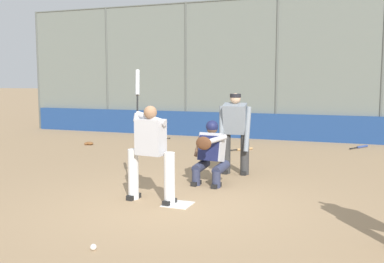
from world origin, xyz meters
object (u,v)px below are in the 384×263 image
(spare_bat_third_base_side, at_px, (205,152))
(spare_bat_first_base_side, at_px, (154,138))
(catcher_behind_plate, at_px, (210,152))
(spare_bat_by_padding, at_px, (243,149))
(fielding_glove_on_dirt, at_px, (89,143))
(batter_at_plate, at_px, (150,150))
(umpire_home, at_px, (235,131))
(baseball_loose, at_px, (93,247))
(spare_bat_near_backstop, at_px, (361,147))

(spare_bat_third_base_side, relative_size, spare_bat_first_base_side, 0.78)
(catcher_behind_plate, xyz_separation_m, spare_bat_by_padding, (0.46, -4.25, -0.59))
(catcher_behind_plate, height_order, fielding_glove_on_dirt, catcher_behind_plate)
(batter_at_plate, bearing_deg, spare_bat_first_base_side, -57.04)
(batter_at_plate, bearing_deg, catcher_behind_plate, -101.82)
(umpire_home, relative_size, fielding_glove_on_dirt, 6.22)
(fielding_glove_on_dirt, bearing_deg, baseball_loose, 123.97)
(batter_at_plate, xyz_separation_m, spare_bat_by_padding, (-0.06, -5.72, -0.81))
(fielding_glove_on_dirt, bearing_deg, spare_bat_near_backstop, -163.51)
(spare_bat_near_backstop, relative_size, fielding_glove_on_dirt, 2.92)
(catcher_behind_plate, bearing_deg, umpire_home, -92.90)
(catcher_behind_plate, xyz_separation_m, umpire_home, (-0.18, -1.07, 0.28))
(batter_at_plate, relative_size, baseball_loose, 28.86)
(spare_bat_by_padding, bearing_deg, spare_bat_near_backstop, -21.45)
(umpire_home, bearing_deg, spare_bat_third_base_side, -60.93)
(catcher_behind_plate, bearing_deg, spare_bat_near_backstop, -107.21)
(batter_at_plate, xyz_separation_m, fielding_glove_on_dirt, (4.56, -5.08, -0.80))
(spare_bat_first_base_side, height_order, fielding_glove_on_dirt, fielding_glove_on_dirt)
(baseball_loose, bearing_deg, fielding_glove_on_dirt, -56.03)
(batter_at_plate, distance_m, spare_bat_near_backstop, 8.05)
(batter_at_plate, xyz_separation_m, spare_bat_first_base_side, (3.29, -7.01, -0.81))
(spare_bat_near_backstop, distance_m, spare_bat_by_padding, 3.51)
(batter_at_plate, relative_size, spare_bat_by_padding, 3.00)
(umpire_home, distance_m, spare_bat_first_base_side, 6.06)
(umpire_home, bearing_deg, spare_bat_near_backstop, -120.00)
(umpire_home, xyz_separation_m, fielding_glove_on_dirt, (5.26, -2.54, -0.86))
(umpire_home, bearing_deg, spare_bat_by_padding, -81.56)
(umpire_home, bearing_deg, baseball_loose, 81.91)
(batter_at_plate, relative_size, fielding_glove_on_dirt, 7.87)
(umpire_home, distance_m, spare_bat_third_base_side, 2.95)
(baseball_loose, bearing_deg, catcher_behind_plate, -93.57)
(umpire_home, relative_size, baseball_loose, 22.80)
(spare_bat_first_base_side, bearing_deg, spare_bat_near_backstop, 165.04)
(spare_bat_by_padding, relative_size, spare_bat_third_base_side, 1.12)
(batter_at_plate, relative_size, umpire_home, 1.27)
(catcher_behind_plate, distance_m, umpire_home, 1.12)
(umpire_home, height_order, spare_bat_third_base_side, umpire_home)
(spare_bat_third_base_side, relative_size, fielding_glove_on_dirt, 2.34)
(umpire_home, height_order, spare_bat_near_backstop, umpire_home)
(spare_bat_by_padding, height_order, spare_bat_third_base_side, same)
(spare_bat_near_backstop, bearing_deg, batter_at_plate, -172.35)
(catcher_behind_plate, distance_m, baseball_loose, 3.64)
(catcher_behind_plate, bearing_deg, fielding_glove_on_dirt, -28.60)
(umpire_home, height_order, fielding_glove_on_dirt, umpire_home)
(umpire_home, distance_m, fielding_glove_on_dirt, 5.91)
(spare_bat_near_backstop, height_order, spare_bat_by_padding, same)
(spare_bat_first_base_side, bearing_deg, fielding_glove_on_dirt, 38.69)
(catcher_behind_plate, distance_m, spare_bat_third_base_side, 3.75)
(baseball_loose, bearing_deg, spare_bat_first_base_side, -68.54)
(catcher_behind_plate, distance_m, spare_bat_by_padding, 4.32)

